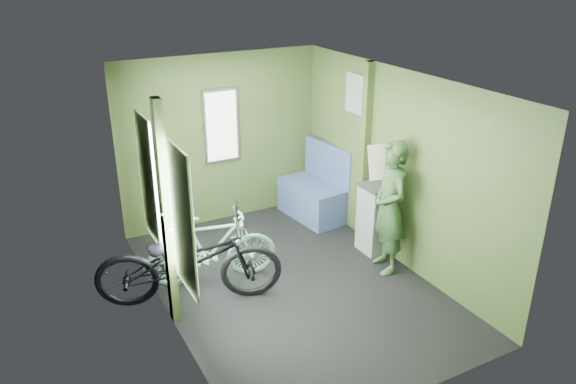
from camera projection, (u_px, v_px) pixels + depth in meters
name	position (u px, v px, depth m)	size (l,w,h in m)	color
room	(288.00, 165.00, 5.80)	(4.00, 4.02, 2.31)	black
bicycle_black	(192.00, 303.00, 6.01)	(0.68, 1.94, 1.02)	black
bicycle_mint	(214.00, 282.00, 6.39)	(0.41, 1.47, 0.88)	#89DBC3
passenger	(390.00, 207.00, 6.37)	(0.51, 0.73, 1.58)	#2E4A28
waste_box	(373.00, 219.00, 6.91)	(0.26, 0.36, 0.89)	gray
bench_seat	(315.00, 196.00, 7.90)	(0.66, 1.05, 1.05)	navy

